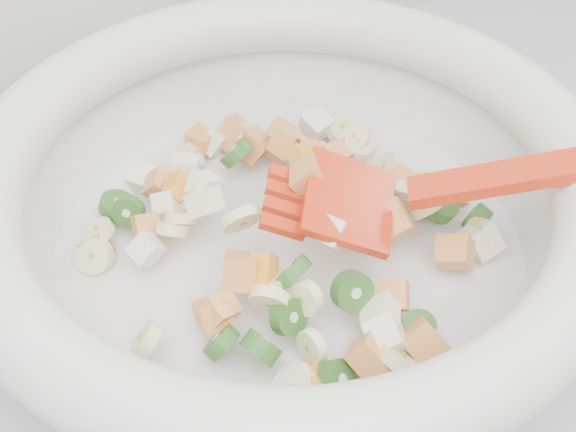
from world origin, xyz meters
TOP-DOWN VIEW (x-y plane):
  - mixing_bowl at (-0.15, 1.50)m, footprint 0.45×0.44m

SIDE VIEW (x-z plane):
  - mixing_bowl at x=-0.15m, z-range 0.89..1.05m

